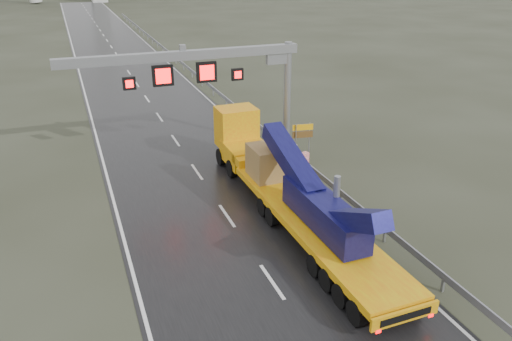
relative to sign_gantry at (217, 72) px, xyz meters
name	(u,v)px	position (x,y,z in m)	size (l,w,h in m)	color
road	(137,84)	(-2.10, 22.01, -5.60)	(11.00, 200.00, 0.02)	black
guardrail	(223,96)	(4.00, 12.01, -4.91)	(0.20, 140.00, 1.40)	gray
sign_gantry	(217,72)	(0.00, 0.00, 0.00)	(14.90, 1.20, 7.42)	#A0A19C
heavy_haul_truck	(279,176)	(0.89, -7.73, -3.94)	(2.93, 18.44, 4.32)	#DBB80C
exit_sign_pair	(303,134)	(5.00, -2.12, -3.97)	(1.36, 0.28, 2.34)	gray
striped_barrier	(303,161)	(4.21, -3.94, -5.06)	(0.65, 0.35, 1.10)	red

